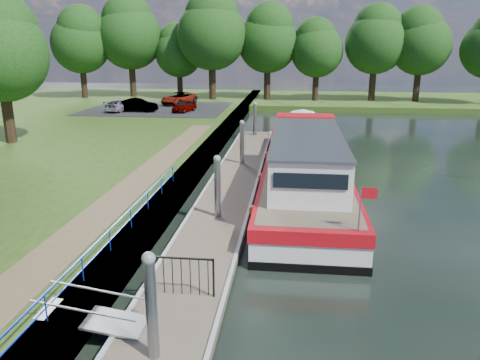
# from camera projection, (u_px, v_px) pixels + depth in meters

# --- Properties ---
(ground) EXTENTS (160.00, 160.00, 0.00)m
(ground) POSITION_uv_depth(u_px,v_px,m) (161.00, 357.00, 11.08)
(ground) COLOR black
(ground) RESTS_ON ground
(bank_edge) EXTENTS (1.10, 90.00, 0.78)m
(bank_edge) POSITION_uv_depth(u_px,v_px,m) (191.00, 173.00, 25.56)
(bank_edge) COLOR #473D2D
(bank_edge) RESTS_ON ground
(far_bank) EXTENTS (60.00, 18.00, 0.60)m
(far_bank) POSITION_uv_depth(u_px,v_px,m) (366.00, 101.00, 59.31)
(far_bank) COLOR #294614
(far_bank) RESTS_ON ground
(footpath) EXTENTS (1.60, 40.00, 0.05)m
(footpath) POSITION_uv_depth(u_px,v_px,m) (109.00, 207.00, 18.97)
(footpath) COLOR brown
(footpath) RESTS_ON riverbank
(carpark) EXTENTS (14.00, 12.00, 0.06)m
(carpark) POSITION_uv_depth(u_px,v_px,m) (158.00, 108.00, 48.32)
(carpark) COLOR black
(carpark) RESTS_ON riverbank
(blue_fence) EXTENTS (0.04, 18.04, 0.72)m
(blue_fence) POSITION_uv_depth(u_px,v_px,m) (97.00, 248.00, 13.88)
(blue_fence) COLOR #0C2DBF
(blue_fence) RESTS_ON riverbank
(pontoon) EXTENTS (2.50, 30.00, 0.56)m
(pontoon) POSITION_uv_depth(u_px,v_px,m) (232.00, 189.00, 23.43)
(pontoon) COLOR brown
(pontoon) RESTS_ON ground
(mooring_piles) EXTENTS (0.30, 27.30, 3.55)m
(mooring_piles) POSITION_uv_depth(u_px,v_px,m) (232.00, 168.00, 23.13)
(mooring_piles) COLOR gray
(mooring_piles) RESTS_ON ground
(gangway) EXTENTS (2.58, 1.00, 0.92)m
(gangway) POSITION_uv_depth(u_px,v_px,m) (93.00, 317.00, 11.58)
(gangway) COLOR #A5A8AD
(gangway) RESTS_ON ground
(gate_panel) EXTENTS (1.85, 0.05, 1.15)m
(gate_panel) POSITION_uv_depth(u_px,v_px,m) (181.00, 270.00, 12.86)
(gate_panel) COLOR black
(gate_panel) RESTS_ON ground
(barge) EXTENTS (4.36, 21.15, 4.78)m
(barge) POSITION_uv_depth(u_px,v_px,m) (304.00, 163.00, 24.77)
(barge) COLOR black
(barge) RESTS_ON ground
(horizon_trees) EXTENTS (54.38, 10.03, 12.87)m
(horizon_trees) POSITION_uv_depth(u_px,v_px,m) (257.00, 38.00, 55.50)
(horizon_trees) COLOR #332316
(horizon_trees) RESTS_ON ground
(bank_tree_a) EXTENTS (6.12, 6.12, 9.72)m
(bank_tree_a) POSITION_uv_depth(u_px,v_px,m) (0.00, 46.00, 30.04)
(bank_tree_a) COLOR #332316
(bank_tree_a) RESTS_ON riverbank
(car_a) EXTENTS (2.14, 3.39, 1.08)m
(car_a) POSITION_uv_depth(u_px,v_px,m) (184.00, 106.00, 45.52)
(car_a) COLOR #999999
(car_a) RESTS_ON carpark
(car_b) EXTENTS (3.92, 1.56, 1.27)m
(car_b) POSITION_uv_depth(u_px,v_px,m) (137.00, 105.00, 45.64)
(car_b) COLOR #999999
(car_b) RESTS_ON carpark
(car_c) EXTENTS (2.30, 4.09, 1.12)m
(car_c) POSITION_uv_depth(u_px,v_px,m) (120.00, 105.00, 45.98)
(car_c) COLOR #999999
(car_c) RESTS_ON carpark
(car_d) EXTENTS (3.71, 5.18, 1.31)m
(car_d) POSITION_uv_depth(u_px,v_px,m) (179.00, 98.00, 51.12)
(car_d) COLOR #999999
(car_d) RESTS_ON carpark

